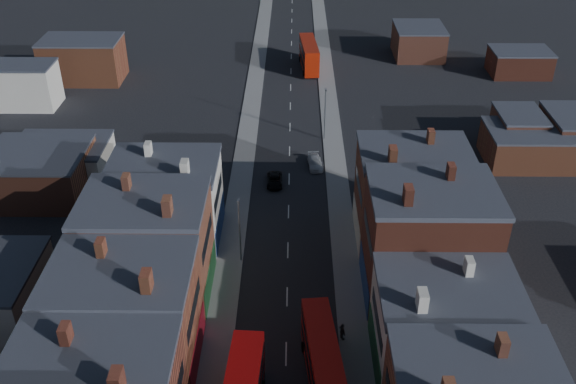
{
  "coord_description": "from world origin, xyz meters",
  "views": [
    {
      "loc": [
        0.62,
        -26.75,
        44.19
      ],
      "look_at": [
        0.0,
        33.51,
        6.91
      ],
      "focal_mm": 40.0,
      "sensor_mm": 36.0,
      "label": 1
    }
  ],
  "objects_px": {
    "car_2": "(275,180)",
    "ped_3": "(342,332)",
    "bus_2": "(309,55)",
    "car_3": "(315,162)",
    "bus_1": "(322,358)"
  },
  "relations": [
    {
      "from": "bus_2",
      "to": "ped_3",
      "type": "distance_m",
      "value": 71.62
    },
    {
      "from": "bus_1",
      "to": "car_2",
      "type": "xyz_separation_m",
      "value": [
        -5.13,
        33.59,
        -1.94
      ]
    },
    {
      "from": "bus_2",
      "to": "car_3",
      "type": "xyz_separation_m",
      "value": [
        0.22,
        -37.97,
        -2.09
      ]
    },
    {
      "from": "bus_2",
      "to": "car_3",
      "type": "bearing_deg",
      "value": -94.51
    },
    {
      "from": "ped_3",
      "to": "car_2",
      "type": "bearing_deg",
      "value": -8.67
    },
    {
      "from": "car_2",
      "to": "car_3",
      "type": "height_order",
      "value": "car_3"
    },
    {
      "from": "bus_2",
      "to": "car_2",
      "type": "relative_size",
      "value": 2.75
    },
    {
      "from": "bus_2",
      "to": "car_3",
      "type": "height_order",
      "value": "bus_2"
    },
    {
      "from": "bus_1",
      "to": "bus_2",
      "type": "height_order",
      "value": "bus_2"
    },
    {
      "from": "bus_2",
      "to": "car_2",
      "type": "bearing_deg",
      "value": -101.91
    },
    {
      "from": "bus_1",
      "to": "bus_2",
      "type": "xyz_separation_m",
      "value": [
        0.17,
        76.4,
        0.2
      ]
    },
    {
      "from": "bus_1",
      "to": "car_2",
      "type": "distance_m",
      "value": 34.04
    },
    {
      "from": "bus_1",
      "to": "car_3",
      "type": "bearing_deg",
      "value": 83.36
    },
    {
      "from": "bus_1",
      "to": "car_3",
      "type": "height_order",
      "value": "bus_1"
    },
    {
      "from": "car_2",
      "to": "ped_3",
      "type": "bearing_deg",
      "value": -77.66
    }
  ]
}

